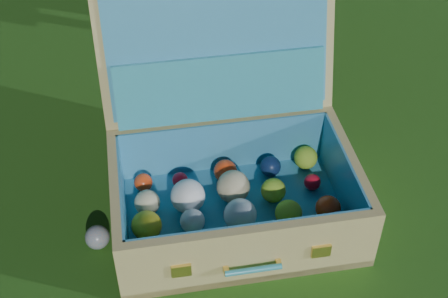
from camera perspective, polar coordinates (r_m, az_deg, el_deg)
ground at (r=1.82m, az=0.48°, el=-4.97°), size 60.00×60.00×0.00m
stray_ball at (r=1.73m, az=-11.51°, el=-7.91°), size 0.07×0.07×0.07m
suitcase at (r=1.72m, az=0.47°, el=-0.38°), size 0.76×0.71×0.62m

